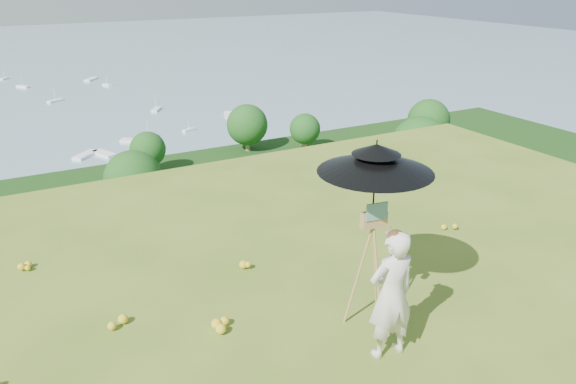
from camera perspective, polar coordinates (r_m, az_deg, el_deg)
ground at (r=7.43m, az=13.99°, el=-12.17°), size 14.00×14.00×0.00m
shoreline_tier at (r=89.03m, az=-22.84°, el=-6.91°), size 170.00×28.00×8.00m
slope_trees at (r=43.98m, az=-20.14°, el=-5.43°), size 110.00×50.00×6.00m
harbor_town at (r=86.30m, az=-23.46°, el=-3.10°), size 110.00×22.00×5.00m
wildflowers at (r=7.55m, az=12.75°, el=-10.92°), size 10.00×10.50×0.12m
painter at (r=6.29m, az=10.44°, el=-10.23°), size 0.58×0.40×1.54m
field_easel at (r=6.75m, az=8.42°, el=-7.30°), size 0.70×0.70×1.62m
sun_umbrella at (r=6.35m, az=8.78°, el=0.93°), size 1.32×1.32×1.00m
painter_cap at (r=5.94m, az=10.91°, el=-4.24°), size 0.20×0.24×0.10m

